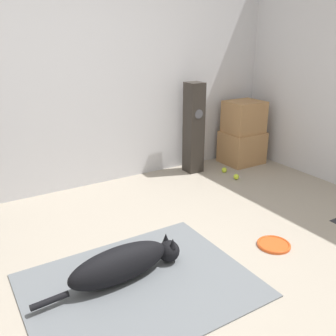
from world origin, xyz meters
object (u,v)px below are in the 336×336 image
Objects in this scene: cardboard_box_upper at (244,117)px; tennis_ball_by_boxes at (236,177)px; cardboard_box_lower at (242,147)px; frisbee at (274,244)px; tennis_ball_near_speaker at (224,170)px; floor_speaker at (194,128)px; dog at (124,263)px.

cardboard_box_upper is 7.05× the size of tennis_ball_by_boxes.
tennis_ball_by_boxes is (-0.48, -0.45, -0.18)m from cardboard_box_lower.
frisbee is 0.60× the size of cardboard_box_upper.
tennis_ball_near_speaker is (0.02, 0.26, 0.00)m from tennis_ball_by_boxes.
frisbee is 0.54× the size of cardboard_box_lower.
frisbee is at bearing -124.61° from cardboard_box_lower.
cardboard_box_upper is 0.77m from floor_speaker.
cardboard_box_upper reaches higher than tennis_ball_by_boxes.
dog reaches higher than frisbee.
cardboard_box_upper is (2.47, 1.52, 0.49)m from dog.
frisbee is 1.96m from floor_speaker.
cardboard_box_lower reaches higher than tennis_ball_by_boxes.
tennis_ball_by_boxes is 0.26m from tennis_ball_near_speaker.
cardboard_box_lower is 1.10× the size of cardboard_box_upper.
tennis_ball_near_speaker reaches higher than frisbee.
floor_speaker is 16.96× the size of tennis_ball_near_speaker.
cardboard_box_upper is 0.42× the size of floor_speaker.
tennis_ball_by_boxes is at bearing -136.76° from cardboard_box_upper.
floor_speaker is (1.71, 1.58, 0.42)m from dog.
floor_speaker is at bearing 76.06° from frisbee.
floor_speaker reaches higher than tennis_ball_near_speaker.
tennis_ball_near_speaker is at bearing 33.27° from dog.
frisbee is at bearing -115.82° from tennis_ball_near_speaker.
tennis_ball_by_boxes is at bearing -95.44° from tennis_ball_near_speaker.
dog is 2.89m from cardboard_box_lower.
tennis_ball_near_speaker is at bearing 84.56° from tennis_ball_by_boxes.
tennis_ball_by_boxes reaches higher than frisbee.
frisbee is at bearing -119.25° from tennis_ball_by_boxes.
dog is 2.22× the size of cardboard_box_lower.
cardboard_box_lower is at bearing -124.35° from cardboard_box_upper.
frisbee is at bearing -103.94° from floor_speaker.
floor_speaker reaches higher than cardboard_box_upper.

